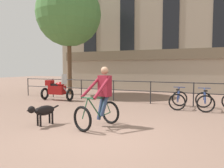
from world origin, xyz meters
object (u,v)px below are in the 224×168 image
parked_motorcycle (57,89)px  cyclist_with_bike (101,100)px  dog (43,111)px  parked_bicycle_mid_left (205,101)px  parked_bicycle_near_lamp (178,100)px

parked_motorcycle → cyclist_with_bike: bearing=-132.1°
dog → parked_bicycle_mid_left: size_ratio=0.85×
cyclist_with_bike → parked_motorcycle: 5.65m
dog → cyclist_with_bike: bearing=39.1°
cyclist_with_bike → parked_bicycle_near_lamp: size_ratio=1.50×
parked_bicycle_near_lamp → dog: bearing=51.8°
parked_motorcycle → parked_bicycle_near_lamp: size_ratio=1.49×
dog → parked_bicycle_near_lamp: 5.47m
cyclist_with_bike → parked_bicycle_mid_left: (2.66, 3.82, -0.41)m
parked_motorcycle → parked_bicycle_near_lamp: bearing=-90.4°
cyclist_with_bike → parked_bicycle_near_lamp: 4.19m
parked_motorcycle → parked_bicycle_near_lamp: 6.02m
parked_bicycle_mid_left → parked_bicycle_near_lamp: bearing=-5.3°
cyclist_with_bike → parked_bicycle_mid_left: cyclist_with_bike is taller
cyclist_with_bike → parked_bicycle_mid_left: size_ratio=1.46×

